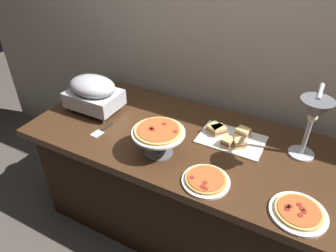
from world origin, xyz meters
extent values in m
plane|color=#4C443D|center=(0.00, 0.00, 0.00)|extent=(8.00, 8.00, 0.00)
cube|color=#B7A893|center=(0.00, 0.50, 1.20)|extent=(4.40, 0.04, 2.40)
cube|color=#422816|center=(0.00, 0.00, 0.73)|extent=(1.90, 0.84, 0.05)
cube|color=black|center=(0.00, 0.00, 0.35)|extent=(1.75, 0.74, 0.71)
cylinder|color=#B7BABF|center=(-0.80, -0.10, 0.78)|extent=(0.01, 0.01, 0.04)
cylinder|color=#B7BABF|center=(-0.52, -0.10, 0.78)|extent=(0.01, 0.01, 0.04)
cylinder|color=#B7BABF|center=(-0.80, 0.10, 0.78)|extent=(0.01, 0.01, 0.04)
cylinder|color=#B7BABF|center=(-0.52, 0.10, 0.78)|extent=(0.01, 0.01, 0.04)
cube|color=#B7BABF|center=(-0.66, 0.00, 0.85)|extent=(0.34, 0.24, 0.10)
ellipsoid|color=#B7BABF|center=(-0.66, 0.00, 0.94)|extent=(0.33, 0.23, 0.13)
cylinder|color=#B7BABF|center=(0.65, 0.17, 0.77)|extent=(0.14, 0.14, 0.01)
cylinder|color=#B7BABF|center=(0.65, 0.17, 0.98)|extent=(0.02, 0.02, 0.42)
cylinder|color=#B7BABF|center=(0.65, 0.08, 1.19)|extent=(0.02, 0.16, 0.02)
cone|color=#595B60|center=(0.65, 0.00, 1.14)|extent=(0.15, 0.15, 0.10)
sphere|color=#F9EAB2|center=(0.65, 0.00, 1.10)|extent=(0.04, 0.04, 0.04)
cylinder|color=white|center=(0.26, -0.28, 0.77)|extent=(0.24, 0.24, 0.01)
cylinder|color=#C68E42|center=(0.26, -0.28, 0.78)|extent=(0.21, 0.21, 0.01)
cylinder|color=#C65628|center=(0.26, -0.28, 0.79)|extent=(0.18, 0.18, 0.00)
cylinder|color=maroon|center=(0.27, -0.35, 0.79)|extent=(0.02, 0.02, 0.00)
cylinder|color=maroon|center=(0.20, -0.31, 0.79)|extent=(0.02, 0.02, 0.00)
cylinder|color=maroon|center=(0.29, -0.35, 0.79)|extent=(0.02, 0.02, 0.00)
cylinder|color=maroon|center=(0.27, -0.32, 0.79)|extent=(0.02, 0.02, 0.00)
cylinder|color=white|center=(0.70, -0.28, 0.77)|extent=(0.26, 0.26, 0.01)
cylinder|color=#DBA856|center=(0.70, -0.28, 0.78)|extent=(0.21, 0.21, 0.01)
cylinder|color=#C65628|center=(0.70, -0.28, 0.79)|extent=(0.19, 0.19, 0.00)
cylinder|color=maroon|center=(0.66, -0.30, 0.79)|extent=(0.02, 0.02, 0.00)
cylinder|color=maroon|center=(0.66, -0.27, 0.79)|extent=(0.02, 0.02, 0.00)
cylinder|color=maroon|center=(0.65, -0.28, 0.79)|extent=(0.02, 0.02, 0.00)
cylinder|color=maroon|center=(0.70, -0.25, 0.79)|extent=(0.02, 0.02, 0.00)
cylinder|color=maroon|center=(0.72, -0.28, 0.79)|extent=(0.02, 0.02, 0.00)
cylinder|color=maroon|center=(0.71, -0.30, 0.79)|extent=(0.02, 0.02, 0.00)
cylinder|color=maroon|center=(0.71, -0.26, 0.79)|extent=(0.02, 0.02, 0.00)
cylinder|color=#595B60|center=(-0.06, -0.19, 0.83)|extent=(0.02, 0.02, 0.13)
cylinder|color=#595B60|center=(-0.06, -0.19, 0.76)|extent=(0.16, 0.16, 0.01)
cylinder|color=white|center=(-0.06, -0.19, 0.90)|extent=(0.29, 0.29, 0.01)
cylinder|color=#DBA856|center=(-0.06, -0.19, 0.91)|extent=(0.26, 0.26, 0.01)
cylinder|color=#C65628|center=(-0.06, -0.19, 0.92)|extent=(0.23, 0.23, 0.00)
cylinder|color=maroon|center=(-0.06, -0.13, 0.92)|extent=(0.02, 0.02, 0.00)
cylinder|color=maroon|center=(-0.10, -0.21, 0.92)|extent=(0.02, 0.02, 0.00)
cylinder|color=maroon|center=(-0.10, -0.20, 0.92)|extent=(0.02, 0.02, 0.00)
cylinder|color=maroon|center=(-0.08, -0.21, 0.92)|extent=(0.02, 0.02, 0.00)
cylinder|color=maroon|center=(0.03, -0.17, 0.92)|extent=(0.02, 0.02, 0.00)
cube|color=white|center=(0.26, 0.11, 0.77)|extent=(0.38, 0.25, 0.01)
cube|color=tan|center=(0.26, 0.04, 0.78)|extent=(0.07, 0.08, 0.02)
cube|color=brown|center=(0.26, 0.04, 0.80)|extent=(0.07, 0.08, 0.01)
cube|color=tan|center=(0.26, 0.04, 0.81)|extent=(0.07, 0.08, 0.02)
cube|color=tan|center=(0.15, 0.13, 0.78)|extent=(0.10, 0.10, 0.02)
cube|color=brown|center=(0.15, 0.13, 0.80)|extent=(0.10, 0.10, 0.01)
cube|color=tan|center=(0.15, 0.13, 0.81)|extent=(0.10, 0.10, 0.02)
cube|color=tan|center=(0.32, 0.06, 0.78)|extent=(0.09, 0.09, 0.02)
cube|color=brown|center=(0.32, 0.06, 0.80)|extent=(0.09, 0.09, 0.01)
cube|color=tan|center=(0.32, 0.06, 0.81)|extent=(0.09, 0.09, 0.02)
cube|color=tan|center=(0.31, 0.17, 0.78)|extent=(0.09, 0.08, 0.02)
cube|color=brown|center=(0.31, 0.17, 0.80)|extent=(0.09, 0.08, 0.01)
cube|color=tan|center=(0.31, 0.17, 0.81)|extent=(0.09, 0.08, 0.02)
cube|color=tan|center=(0.17, 0.12, 0.78)|extent=(0.10, 0.11, 0.02)
cube|color=brown|center=(0.17, 0.12, 0.80)|extent=(0.10, 0.11, 0.01)
cube|color=tan|center=(0.17, 0.12, 0.81)|extent=(0.10, 0.11, 0.02)
cylinder|color=black|center=(-0.24, 0.03, 0.78)|extent=(0.07, 0.07, 0.03)
cylinder|color=#562D14|center=(-0.24, 0.03, 0.79)|extent=(0.06, 0.06, 0.01)
cube|color=#B7BABF|center=(-0.48, -0.21, 0.76)|extent=(0.06, 0.08, 0.00)
cylinder|color=black|center=(-0.47, -0.13, 0.76)|extent=(0.02, 0.10, 0.01)
camera|label=1|loc=(0.62, -1.37, 1.88)|focal=33.49mm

